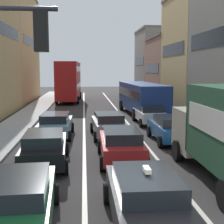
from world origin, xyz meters
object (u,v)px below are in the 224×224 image
Objects in this scene: taxi_centre_lane_front at (145,197)px; sedan_right_lane_behind_truck at (170,128)px; sedan_left_lane_third at (56,124)px; bus_far_queue_secondary at (69,80)px; wagon_right_lane_far at (149,114)px; bus_mid_queue_primary at (141,96)px; wagon_left_lane_second at (44,148)px; hatchback_centre_lane_third at (108,124)px; sedan_left_lane_front at (17,201)px; sedan_centre_lane_second at (121,144)px.

sedan_right_lane_behind_truck is at bearing -18.73° from taxi_centre_lane_front.
sedan_left_lane_third and sedan_right_lane_behind_truck have the same top height.
wagon_right_lane_far is at bearing -156.81° from bus_far_queue_secondary.
wagon_left_lane_second is at bearing 152.59° from bus_mid_queue_primary.
hatchback_centre_lane_third and sedan_left_lane_third have the same top height.
bus_mid_queue_primary is at bearing -1.50° from sedan_right_lane_behind_truck.
hatchback_centre_lane_third is (-0.10, 11.51, -0.00)m from taxi_centre_lane_front.
wagon_left_lane_second is at bearing -3.26° from sedan_left_lane_front.
wagon_left_lane_second is (-3.40, -0.37, 0.00)m from sedan_centre_lane_second.
sedan_right_lane_behind_truck is at bearing 176.18° from bus_mid_queue_primary.
wagon_right_lane_far is at bearing -40.78° from hatchback_centre_lane_third.
sedan_centre_lane_second is 0.41× the size of bus_far_queue_secondary.
taxi_centre_lane_front reaches higher than sedan_left_lane_third.
wagon_right_lane_far is at bearing -0.35° from sedan_right_lane_behind_truck.
sedan_left_lane_third is at bearing 32.62° from sedan_centre_lane_second.
taxi_centre_lane_front is 11.51m from hatchback_centre_lane_third.
sedan_centre_lane_second is 27.82m from bus_far_queue_secondary.
sedan_left_lane_front and sedan_right_lane_behind_truck have the same top height.
taxi_centre_lane_front is 1.00× the size of sedan_right_lane_behind_truck.
sedan_left_lane_third is at bearing 74.57° from sedan_right_lane_behind_truck.
sedan_centre_lane_second is at bearing -0.47° from taxi_centre_lane_front.
wagon_left_lane_second and wagon_right_lane_far have the same top height.
bus_far_queue_secondary is at bearing -2.79° from sedan_left_lane_front.
wagon_left_lane_second is at bearing -178.22° from sedan_left_lane_third.
bus_far_queue_secondary is at bearing 26.31° from bus_mid_queue_primary.
sedan_left_lane_front and hatchback_centre_lane_third have the same top height.
sedan_right_lane_behind_truck is (6.69, 4.08, 0.00)m from wagon_left_lane_second.
wagon_right_lane_far is (6.72, 10.20, 0.00)m from wagon_left_lane_second.
sedan_right_lane_behind_truck is (3.46, -1.68, 0.00)m from hatchback_centre_lane_third.
sedan_left_lane_front and wagon_right_lane_far have the same top height.
bus_far_queue_secondary is at bearing 8.27° from sedan_centre_lane_second.
bus_mid_queue_primary reaches higher than sedan_left_lane_third.
hatchback_centre_lane_third is 5.64m from wagon_right_lane_far.
sedan_right_lane_behind_truck is (3.29, 3.71, 0.00)m from sedan_centre_lane_second.
sedan_centre_lane_second is at bearing 138.29° from sedan_right_lane_behind_truck.
sedan_left_lane_front is 6.96m from sedan_centre_lane_second.
sedan_right_lane_behind_truck is (6.72, -1.84, 0.00)m from sedan_left_lane_third.
bus_far_queue_secondary reaches higher than sedan_right_lane_behind_truck.
bus_far_queue_secondary is (-0.16, 27.89, 2.03)m from wagon_left_lane_second.
wagon_right_lane_far is (0.03, 6.12, 0.00)m from sedan_right_lane_behind_truck.
bus_mid_queue_primary reaches higher than taxi_centre_lane_front.
bus_far_queue_secondary is at bearing 6.06° from taxi_centre_lane_front.
sedan_left_lane_front is 11.85m from sedan_right_lane_behind_truck.
sedan_right_lane_behind_truck is 0.99× the size of wagon_right_lane_far.
sedan_left_lane_front is at bearing 145.38° from sedan_right_lane_behind_truck.
bus_mid_queue_primary is (0.24, 4.72, 0.96)m from wagon_right_lane_far.
taxi_centre_lane_front reaches higher than sedan_left_lane_front.
sedan_left_lane_front is 0.41× the size of bus_far_queue_secondary.
taxi_centre_lane_front is 0.98× the size of sedan_left_lane_front.
sedan_right_lane_behind_truck is 6.12m from wagon_right_lane_far.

